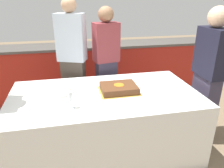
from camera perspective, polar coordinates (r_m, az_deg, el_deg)
name	(u,v)px	position (r m, az deg, el deg)	size (l,w,h in m)	color
ground_plane	(105,148)	(2.75, -1.71, -16.33)	(14.00, 14.00, 0.00)	#7A664C
back_counter	(89,70)	(3.96, -6.00, 3.73)	(4.40, 0.58, 0.92)	#A82319
dining_table	(105,122)	(2.54, -1.81, -9.89)	(2.03, 1.09, 0.73)	white
cake	(119,88)	(2.40, 1.80, -1.09)	(0.43, 0.35, 0.08)	gold
plate_stack	(61,91)	(2.40, -13.24, -1.67)	(0.23, 0.23, 0.07)	white
wine_glass	(71,97)	(2.05, -10.78, -3.44)	(0.07, 0.07, 0.17)	white
side_plate_near_cake	(115,80)	(2.71, 0.84, 0.97)	(0.20, 0.20, 0.00)	white
person_cutting_cake	(106,63)	(3.06, -1.49, 5.51)	(0.37, 0.26, 1.59)	#383347
person_seated_right	(208,75)	(2.79, 23.83, 2.11)	(0.23, 0.41, 1.61)	#383347
person_standing_back	(73,62)	(3.00, -10.23, 5.79)	(0.41, 0.32, 1.69)	#4C4238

